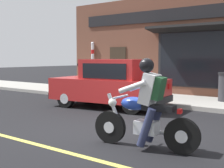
# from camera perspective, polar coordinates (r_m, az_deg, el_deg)

# --- Properties ---
(ground_plane) EXTENTS (80.00, 80.00, 0.00)m
(ground_plane) POSITION_cam_1_polar(r_m,az_deg,el_deg) (7.05, 0.60, -8.50)
(ground_plane) COLOR black
(sidewalk_curb) EXTENTS (2.60, 22.00, 0.14)m
(sidewalk_curb) POSITION_cam_1_polar(r_m,az_deg,el_deg) (12.63, 2.91, -2.21)
(sidewalk_curb) COLOR #9E9B93
(sidewalk_curb) RESTS_ON ground
(storefront_building) EXTENTS (1.25, 11.75, 4.20)m
(storefront_building) POSITION_cam_1_polar(r_m,az_deg,el_deg) (12.98, 13.57, 6.87)
(storefront_building) COLOR brown
(storefront_building) RESTS_ON ground
(motorcycle_with_rider) EXTENTS (0.64, 2.01, 1.62)m
(motorcycle_with_rider) POSITION_cam_1_polar(r_m,az_deg,el_deg) (5.60, 6.11, -4.96)
(motorcycle_with_rider) COLOR black
(motorcycle_with_rider) RESTS_ON ground
(car_hatchback) EXTENTS (2.10, 3.95, 1.57)m
(car_hatchback) POSITION_cam_1_polar(r_m,az_deg,el_deg) (10.06, -0.23, -0.04)
(car_hatchback) COLOR black
(car_hatchback) RESTS_ON ground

